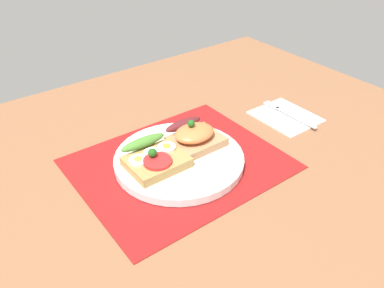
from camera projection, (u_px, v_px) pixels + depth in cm
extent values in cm
cube|color=brown|center=(179.00, 171.00, 74.71)|extent=(120.00, 90.00, 3.20)
cube|color=maroon|center=(179.00, 163.00, 73.73)|extent=(37.04, 30.47, 0.30)
cylinder|color=white|center=(179.00, 159.00, 73.21)|extent=(24.10, 24.10, 1.54)
cube|color=#AB8549|center=(157.00, 162.00, 69.83)|extent=(10.31, 8.32, 1.72)
cylinder|color=red|center=(158.00, 161.00, 68.07)|extent=(5.00, 5.00, 0.60)
ellipsoid|color=#4B8531|center=(143.00, 142.00, 71.86)|extent=(9.07, 2.20, 1.80)
sphere|color=#1E5919|center=(153.00, 153.00, 68.19)|extent=(1.60, 1.60, 1.60)
cylinder|color=white|center=(138.00, 160.00, 68.39)|extent=(3.28, 3.28, 0.50)
cylinder|color=yellow|center=(138.00, 159.00, 68.20)|extent=(1.48, 1.48, 0.16)
cylinder|color=white|center=(152.00, 153.00, 70.15)|extent=(3.28, 3.28, 0.50)
cylinder|color=yellow|center=(152.00, 152.00, 69.97)|extent=(1.48, 1.48, 0.16)
cylinder|color=white|center=(167.00, 147.00, 71.67)|extent=(3.28, 3.28, 0.50)
cylinder|color=yellow|center=(167.00, 146.00, 71.49)|extent=(1.48, 1.48, 0.16)
cube|color=tan|center=(196.00, 141.00, 75.46)|extent=(9.69, 7.77, 1.61)
ellipsoid|color=orange|center=(194.00, 133.00, 74.15)|extent=(7.95, 6.22, 2.44)
ellipsoid|color=#5A1D20|center=(183.00, 124.00, 77.34)|extent=(8.24, 2.20, 1.80)
sphere|color=#1E5919|center=(191.00, 124.00, 73.25)|extent=(1.40, 1.40, 1.40)
cube|color=white|center=(286.00, 116.00, 88.10)|extent=(11.49, 13.29, 0.60)
cube|color=#B7B7BC|center=(296.00, 118.00, 86.65)|extent=(0.80, 11.24, 0.32)
cube|color=#B7B7BC|center=(276.00, 107.00, 90.50)|extent=(1.50, 1.20, 0.32)
cube|color=#B7B7BC|center=(268.00, 105.00, 91.50)|extent=(0.32, 2.80, 0.32)
cube|color=#B7B7BC|center=(270.00, 104.00, 91.83)|extent=(0.32, 2.80, 0.32)
cube|color=#B7B7BC|center=(272.00, 103.00, 92.15)|extent=(0.32, 2.80, 0.32)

